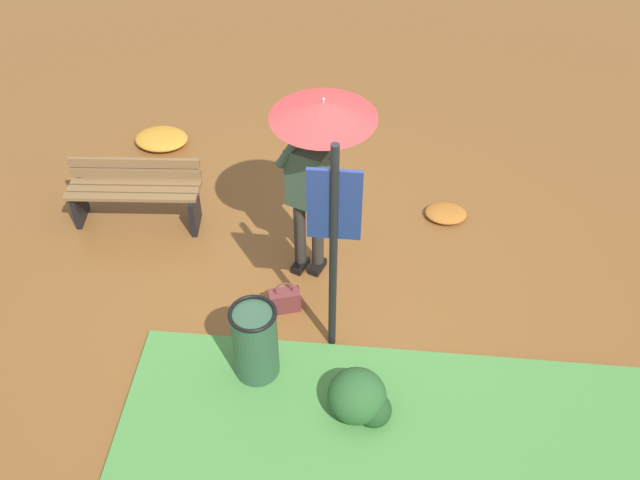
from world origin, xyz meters
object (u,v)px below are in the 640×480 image
(info_sign_post, at_px, (334,229))
(trash_bin, at_px, (255,343))
(person_with_umbrella, at_px, (317,145))
(handbag, at_px, (285,300))
(park_bench, at_px, (135,192))

(info_sign_post, height_order, trash_bin, info_sign_post)
(person_with_umbrella, distance_m, info_sign_post, 1.01)
(person_with_umbrella, relative_size, info_sign_post, 0.89)
(handbag, height_order, park_bench, park_bench)
(info_sign_post, bearing_deg, park_bench, 146.37)
(person_with_umbrella, height_order, park_bench, person_with_umbrella)
(info_sign_post, relative_size, trash_bin, 2.76)
(park_bench, xyz_separation_m, trash_bin, (1.61, -1.92, 0.02))
(info_sign_post, height_order, handbag, info_sign_post)
(trash_bin, bearing_deg, handbag, 79.34)
(info_sign_post, bearing_deg, trash_bin, -146.50)
(handbag, distance_m, trash_bin, 0.85)
(park_bench, bearing_deg, trash_bin, -50.02)
(info_sign_post, relative_size, park_bench, 1.64)
(person_with_umbrella, relative_size, trash_bin, 2.45)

